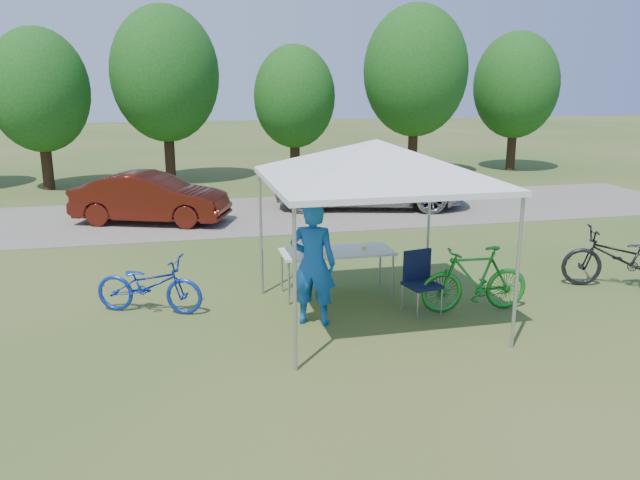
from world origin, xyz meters
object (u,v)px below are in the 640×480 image
at_px(bike_blue, 149,285).
at_px(bike_green, 475,279).
at_px(sedan, 151,198).
at_px(cooler, 312,242).
at_px(bike_dark, 623,258).
at_px(folding_table, 337,253).
at_px(cyclist, 313,264).
at_px(folding_chair, 420,276).
at_px(minivan, 371,179).

distance_m(bike_blue, bike_green, 5.10).
height_order(bike_blue, sedan, sedan).
xyz_separation_m(cooler, bike_dark, (5.40, -0.78, -0.42)).
distance_m(bike_blue, bike_dark, 8.06).
xyz_separation_m(bike_green, sedan, (-5.12, 7.64, 0.13)).
xyz_separation_m(cooler, bike_blue, (-2.64, -0.16, -0.50)).
xyz_separation_m(folding_table, bike_dark, (4.97, -0.78, -0.20)).
bearing_deg(cyclist, bike_green, -158.87).
relative_size(cooler, bike_green, 0.27).
distance_m(folding_chair, sedan, 8.58).
distance_m(bike_blue, minivan, 9.54).
bearing_deg(folding_table, cyclist, -119.53).
bearing_deg(cooler, sedan, 113.60).
distance_m(folding_chair, cooler, 1.87).
bearing_deg(bike_dark, folding_table, -77.20).
xyz_separation_m(bike_blue, bike_dark, (8.04, -0.62, 0.08)).
height_order(folding_table, sedan, sedan).
relative_size(bike_dark, sedan, 0.52).
xyz_separation_m(folding_table, cooler, (-0.43, -0.00, 0.22)).
bearing_deg(bike_green, cooler, -115.43).
distance_m(folding_chair, cyclist, 1.79).
relative_size(bike_blue, minivan, 0.31).
bearing_deg(sedan, folding_table, -133.27).
bearing_deg(sedan, bike_blue, -158.75).
height_order(cooler, cyclist, cyclist).
height_order(cyclist, bike_green, cyclist).
xyz_separation_m(cyclist, bike_green, (2.58, -0.07, -0.41)).
relative_size(folding_table, cooler, 3.93).
bearing_deg(minivan, cyclist, 171.35).
xyz_separation_m(bike_blue, sedan, (-0.15, 6.54, 0.21)).
xyz_separation_m(bike_dark, minivan, (-2.06, 8.05, 0.26)).
xyz_separation_m(folding_chair, sedan, (-4.28, 7.44, 0.08)).
relative_size(folding_chair, sedan, 0.25).
xyz_separation_m(folding_chair, cyclist, (-1.75, -0.14, 0.36)).
distance_m(bike_green, sedan, 9.20).
xyz_separation_m(bike_dark, sedan, (-8.18, 7.16, 0.13)).
bearing_deg(cooler, bike_dark, -8.19).
bearing_deg(minivan, bike_blue, 155.49).
distance_m(folding_table, folding_chair, 1.51).
height_order(cyclist, bike_blue, cyclist).
bearing_deg(bike_blue, sedan, 22.62).
height_order(folding_table, folding_chair, folding_chair).
distance_m(folding_chair, minivan, 8.53).
relative_size(cyclist, bike_dark, 0.93).
relative_size(folding_table, minivan, 0.34).
distance_m(bike_green, bike_dark, 3.10).
bearing_deg(bike_blue, folding_chair, -80.86).
distance_m(cyclist, minivan, 9.20).
xyz_separation_m(cooler, bike_green, (2.33, -1.26, -0.42)).
xyz_separation_m(cyclist, bike_blue, (-2.39, 1.03, -0.48)).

